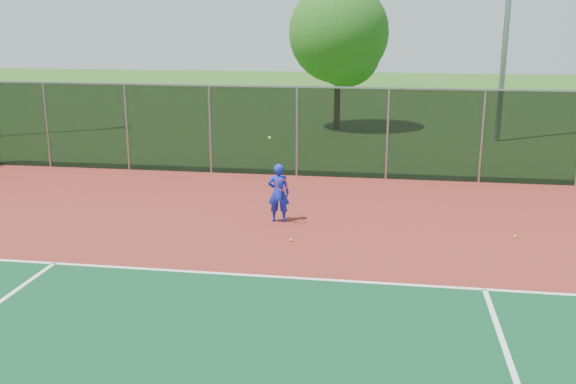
% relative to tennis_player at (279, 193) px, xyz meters
% --- Properties ---
extents(ground, '(120.00, 120.00, 0.00)m').
position_rel_tennis_player_xyz_m(ground, '(2.72, -6.78, -0.79)').
color(ground, '#265317').
rests_on(ground, ground).
extents(court_apron, '(30.00, 20.00, 0.02)m').
position_rel_tennis_player_xyz_m(court_apron, '(2.72, -4.78, -0.78)').
color(court_apron, maroon).
rests_on(court_apron, ground).
extents(fence_back, '(30.00, 0.06, 3.03)m').
position_rel_tennis_player_xyz_m(fence_back, '(2.72, 5.22, 0.77)').
color(fence_back, black).
rests_on(fence_back, court_apron).
extents(tennis_player, '(0.60, 0.62, 2.23)m').
position_rel_tennis_player_xyz_m(tennis_player, '(0.00, 0.00, 0.00)').
color(tennis_player, '#1426C2').
rests_on(tennis_player, court_apron).
extents(practice_ball_0, '(0.07, 0.07, 0.07)m').
position_rel_tennis_player_xyz_m(practice_ball_0, '(0.56, -1.55, -0.74)').
color(practice_ball_0, '#D3E11A').
rests_on(practice_ball_0, court_apron).
extents(practice_ball_2, '(0.07, 0.07, 0.07)m').
position_rel_tennis_player_xyz_m(practice_ball_2, '(5.89, -0.43, -0.74)').
color(practice_ball_2, '#D3E11A').
rests_on(practice_ball_2, court_apron).
extents(tree_back_left, '(4.75, 4.75, 6.98)m').
position_rel_tennis_player_xyz_m(tree_back_left, '(0.33, 15.32, 3.58)').
color(tree_back_left, '#332312').
rests_on(tree_back_left, ground).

